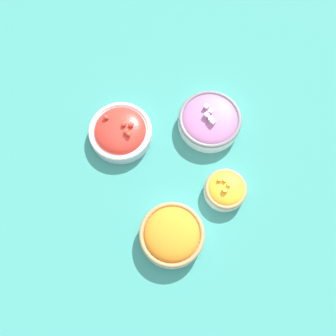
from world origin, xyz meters
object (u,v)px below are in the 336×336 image
object	(u,v)px
bowl_carrots	(173,235)
bowl_red_onion	(211,120)
bowl_cherry_tomatoes	(121,132)
bowl_squash	(226,190)

from	to	relation	value
bowl_carrots	bowl_red_onion	distance (m)	0.34
bowl_carrots	bowl_cherry_tomatoes	bearing A→B (deg)	25.92
bowl_carrots	bowl_red_onion	size ratio (longest dim) A/B	0.94
bowl_cherry_tomatoes	bowl_carrots	bearing A→B (deg)	-154.08
bowl_red_onion	bowl_squash	bearing A→B (deg)	-170.73
bowl_carrots	bowl_red_onion	xyz separation A→B (m)	(0.32, -0.11, -0.00)
bowl_carrots	bowl_red_onion	world-z (taller)	bowl_carrots
bowl_carrots	bowl_cherry_tomatoes	xyz separation A→B (m)	(0.29, 0.14, -0.01)
bowl_red_onion	bowl_cherry_tomatoes	bearing A→B (deg)	97.24
bowl_cherry_tomatoes	bowl_squash	size ratio (longest dim) A/B	1.57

